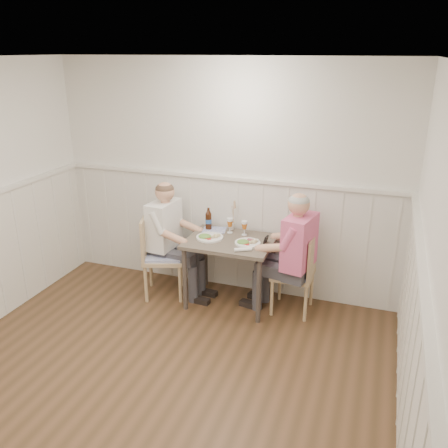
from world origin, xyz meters
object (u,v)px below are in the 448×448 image
object	(u,v)px
chair_right	(298,271)
man_in_pink	(294,265)
grass_vase	(232,216)
dining_table	(230,249)
chair_left	(159,253)
beer_bottle	(208,220)
diner_cream	(168,247)

from	to	relation	value
chair_right	man_in_pink	xyz separation A→B (m)	(-0.03, -0.08, 0.10)
chair_right	grass_vase	world-z (taller)	grass_vase
dining_table	chair_left	size ratio (longest dim) A/B	0.97
chair_left	beer_bottle	size ratio (longest dim) A/B	3.74
chair_right	grass_vase	size ratio (longest dim) A/B	2.43
chair_left	beer_bottle	xyz separation A→B (m)	(0.49, 0.30, 0.35)
diner_cream	beer_bottle	bearing A→B (deg)	27.98
chair_left	grass_vase	world-z (taller)	grass_vase
man_in_pink	beer_bottle	world-z (taller)	man_in_pink
dining_table	beer_bottle	xyz separation A→B (m)	(-0.33, 0.22, 0.21)
man_in_pink	beer_bottle	bearing A→B (deg)	166.72
diner_cream	grass_vase	bearing A→B (deg)	23.81
man_in_pink	diner_cream	distance (m)	1.45
chair_left	grass_vase	distance (m)	0.93
chair_left	beer_bottle	world-z (taller)	beer_bottle
beer_bottle	grass_vase	world-z (taller)	grass_vase
man_in_pink	grass_vase	xyz separation A→B (m)	(-0.78, 0.32, 0.34)
dining_table	man_in_pink	world-z (taller)	man_in_pink
chair_left	grass_vase	xyz separation A→B (m)	(0.74, 0.38, 0.40)
chair_left	man_in_pink	bearing A→B (deg)	2.22
chair_right	grass_vase	bearing A→B (deg)	163.44
chair_right	beer_bottle	world-z (taller)	beer_bottle
chair_left	man_in_pink	xyz separation A→B (m)	(1.52, 0.06, 0.06)
chair_left	grass_vase	size ratio (longest dim) A/B	2.60
man_in_pink	chair_right	bearing A→B (deg)	66.32
dining_table	grass_vase	bearing A→B (deg)	104.36
dining_table	beer_bottle	size ratio (longest dim) A/B	3.64
dining_table	chair_left	distance (m)	0.84
man_in_pink	beer_bottle	distance (m)	1.10
chair_right	chair_left	bearing A→B (deg)	-174.95
beer_bottle	grass_vase	size ratio (longest dim) A/B	0.69
dining_table	beer_bottle	world-z (taller)	beer_bottle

